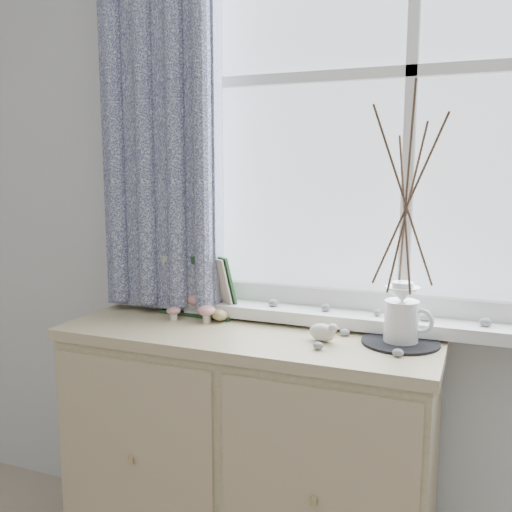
# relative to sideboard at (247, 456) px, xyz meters

# --- Properties ---
(sideboard) EXTENTS (1.20, 0.45, 0.85)m
(sideboard) POSITION_rel_sideboard_xyz_m (0.00, 0.00, 0.00)
(sideboard) COLOR #C4AE89
(sideboard) RESTS_ON ground
(botanical_book) EXTENTS (0.32, 0.15, 0.22)m
(botanical_book) POSITION_rel_sideboard_xyz_m (-0.23, 0.10, 0.54)
(botanical_book) COLOR #1C3B1F
(botanical_book) RESTS_ON sideboard
(toadstool_cluster) EXTENTS (0.18, 0.15, 0.09)m
(toadstool_cluster) POSITION_rel_sideboard_xyz_m (-0.22, 0.09, 0.47)
(toadstool_cluster) COLOR white
(toadstool_cluster) RESTS_ON sideboard
(wooden_eggs) EXTENTS (0.09, 0.11, 0.06)m
(wooden_eggs) POSITION_rel_sideboard_xyz_m (-0.14, 0.10, 0.45)
(wooden_eggs) COLOR tan
(wooden_eggs) RESTS_ON sideboard
(songbird_figurine) EXTENTS (0.12, 0.08, 0.06)m
(songbird_figurine) POSITION_rel_sideboard_xyz_m (0.25, -0.01, 0.45)
(songbird_figurine) COLOR silver
(songbird_figurine) RESTS_ON sideboard
(crocheted_doily) EXTENTS (0.23, 0.23, 0.01)m
(crocheted_doily) POSITION_rel_sideboard_xyz_m (0.47, 0.05, 0.43)
(crocheted_doily) COLOR black
(crocheted_doily) RESTS_ON sideboard
(twig_pitcher) EXTENTS (0.29, 0.29, 0.75)m
(twig_pitcher) POSITION_rel_sideboard_xyz_m (0.47, 0.05, 0.85)
(twig_pitcher) COLOR white
(twig_pitcher) RESTS_ON crocheted_doily
(sideboard_pebbles) EXTENTS (0.33, 0.23, 0.02)m
(sideboard_pebbles) POSITION_rel_sideboard_xyz_m (0.30, 0.00, 0.44)
(sideboard_pebbles) COLOR gray
(sideboard_pebbles) RESTS_ON sideboard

